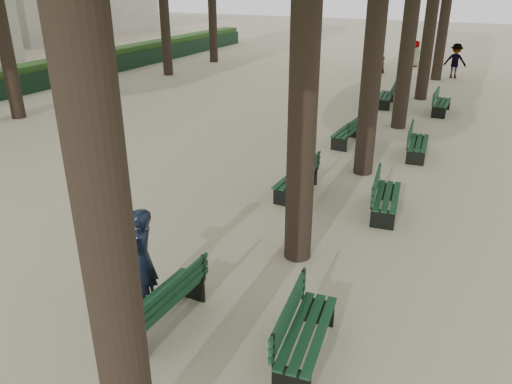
% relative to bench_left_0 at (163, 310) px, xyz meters
% --- Properties ---
extents(ground, '(120.00, 120.00, 0.00)m').
position_rel_bench_left_0_xyz_m(ground, '(-0.37, -0.13, -0.27)').
color(ground, tan).
rests_on(ground, ground).
extents(bench_left_0, '(0.62, 1.81, 0.92)m').
position_rel_bench_left_0_xyz_m(bench_left_0, '(0.00, 0.00, 0.00)').
color(bench_left_0, black).
rests_on(bench_left_0, ground).
extents(bench_left_1, '(0.60, 1.81, 0.92)m').
position_rel_bench_left_0_xyz_m(bench_left_1, '(0.00, 5.67, 0.00)').
color(bench_left_1, black).
rests_on(bench_left_1, ground).
extents(bench_left_2, '(0.65, 1.82, 0.92)m').
position_rel_bench_left_0_xyz_m(bench_left_2, '(-0.00, 10.18, 0.00)').
color(bench_left_2, black).
rests_on(bench_left_2, ground).
extents(bench_left_3, '(0.76, 1.85, 0.92)m').
position_rel_bench_left_0_xyz_m(bench_left_3, '(-0.00, 15.87, 0.00)').
color(bench_left_3, black).
rests_on(bench_left_3, ground).
extents(bench_right_0, '(0.77, 1.85, 0.92)m').
position_rel_bench_left_0_xyz_m(bench_right_0, '(2.27, 0.30, 0.00)').
color(bench_right_0, black).
rests_on(bench_right_0, ground).
extents(bench_right_1, '(0.80, 1.86, 0.92)m').
position_rel_bench_left_0_xyz_m(bench_right_1, '(2.27, 5.51, 0.00)').
color(bench_right_1, black).
rests_on(bench_right_1, ground).
extents(bench_right_2, '(0.73, 1.85, 0.92)m').
position_rel_bench_left_0_xyz_m(bench_right_2, '(2.27, 9.89, 0.00)').
color(bench_right_2, black).
rests_on(bench_right_2, ground).
extents(bench_right_3, '(0.58, 1.80, 0.92)m').
position_rel_bench_left_0_xyz_m(bench_right_3, '(2.27, 15.56, 0.00)').
color(bench_right_3, black).
rests_on(bench_right_3, ground).
extents(man_with_map, '(0.70, 0.77, 1.77)m').
position_rel_bench_left_0_xyz_m(man_with_map, '(-0.56, 0.29, 0.61)').
color(man_with_map, black).
rests_on(man_with_map, ground).
extents(pedestrian_d, '(0.69, 0.77, 1.52)m').
position_rel_bench_left_0_xyz_m(pedestrian_d, '(-0.59, 26.43, 0.49)').
color(pedestrian_d, '#262628').
rests_on(pedestrian_d, ground).
extents(pedestrian_b, '(1.17, 0.41, 1.79)m').
position_rel_bench_left_0_xyz_m(pedestrian_b, '(1.90, 23.75, 0.62)').
color(pedestrian_b, '#262628').
rests_on(pedestrian_b, ground).
extents(pedestrian_a, '(0.77, 0.95, 1.83)m').
position_rel_bench_left_0_xyz_m(pedestrian_a, '(-2.07, 23.29, 0.64)').
color(pedestrian_a, '#262628').
rests_on(pedestrian_a, ground).
extents(fence, '(0.08, 42.00, 0.90)m').
position_rel_bench_left_0_xyz_m(fence, '(-15.37, 10.87, 0.18)').
color(fence, black).
rests_on(fence, ground).
extents(hedge, '(1.20, 42.00, 1.20)m').
position_rel_bench_left_0_xyz_m(hedge, '(-16.07, 10.87, 0.33)').
color(hedge, '#1F4217').
rests_on(hedge, ground).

